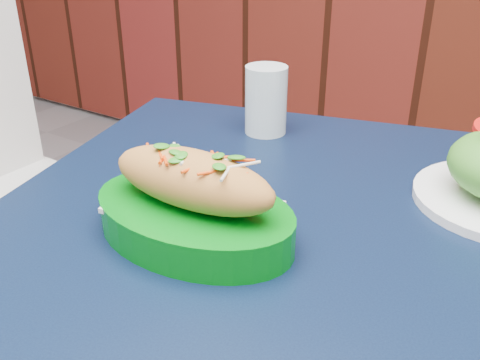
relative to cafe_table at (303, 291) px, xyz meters
The scene contains 3 objects.
cafe_table is the anchor object (origin of this frame).
banh_mi_basket 0.19m from the cafe_table, 142.47° to the right, with size 0.25×0.17×0.11m.
water_glass 0.35m from the cafe_table, 129.96° to the left, with size 0.07×0.07×0.11m, color silver.
Camera 1 is at (0.53, 0.92, 1.09)m, focal length 40.00 mm.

